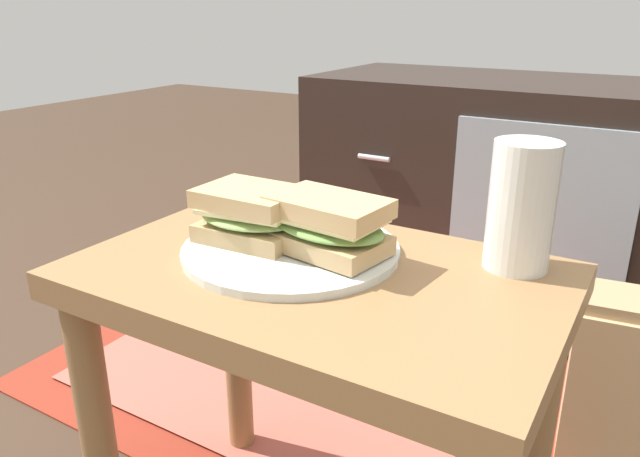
{
  "coord_description": "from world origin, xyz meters",
  "views": [
    {
      "loc": [
        0.34,
        -0.55,
        0.75
      ],
      "look_at": [
        0.0,
        0.0,
        0.51
      ],
      "focal_mm": 34.25,
      "sensor_mm": 36.0,
      "label": 1
    }
  ],
  "objects_px": {
    "paper_bag": "(631,391)",
    "beer_glass": "(521,210)",
    "plate": "(291,249)",
    "sandwich_front": "(252,214)",
    "tv_cabinet": "(507,197)",
    "sandwich_back": "(332,225)"
  },
  "relations": [
    {
      "from": "sandwich_back",
      "to": "sandwich_front",
      "type": "bearing_deg",
      "value": -174.55
    },
    {
      "from": "sandwich_front",
      "to": "sandwich_back",
      "type": "xyz_separation_m",
      "value": [
        0.11,
        0.01,
        0.0
      ]
    },
    {
      "from": "tv_cabinet",
      "to": "sandwich_front",
      "type": "bearing_deg",
      "value": -95.75
    },
    {
      "from": "beer_glass",
      "to": "plate",
      "type": "bearing_deg",
      "value": -158.06
    },
    {
      "from": "plate",
      "to": "sandwich_back",
      "type": "xyz_separation_m",
      "value": [
        0.05,
        0.01,
        0.04
      ]
    },
    {
      "from": "beer_glass",
      "to": "sandwich_back",
      "type": "bearing_deg",
      "value": -153.93
    },
    {
      "from": "plate",
      "to": "paper_bag",
      "type": "height_order",
      "value": "plate"
    },
    {
      "from": "plate",
      "to": "sandwich_back",
      "type": "distance_m",
      "value": 0.07
    },
    {
      "from": "plate",
      "to": "beer_glass",
      "type": "bearing_deg",
      "value": 21.94
    },
    {
      "from": "sandwich_back",
      "to": "plate",
      "type": "bearing_deg",
      "value": -174.55
    },
    {
      "from": "paper_bag",
      "to": "sandwich_front",
      "type": "bearing_deg",
      "value": -138.1
    },
    {
      "from": "sandwich_front",
      "to": "beer_glass",
      "type": "relative_size",
      "value": 0.94
    },
    {
      "from": "sandwich_front",
      "to": "sandwich_back",
      "type": "height_order",
      "value": "sandwich_back"
    },
    {
      "from": "paper_bag",
      "to": "beer_glass",
      "type": "bearing_deg",
      "value": -116.09
    },
    {
      "from": "plate",
      "to": "beer_glass",
      "type": "xyz_separation_m",
      "value": [
        0.25,
        0.1,
        0.07
      ]
    },
    {
      "from": "beer_glass",
      "to": "paper_bag",
      "type": "height_order",
      "value": "beer_glass"
    },
    {
      "from": "sandwich_front",
      "to": "paper_bag",
      "type": "height_order",
      "value": "sandwich_front"
    },
    {
      "from": "plate",
      "to": "sandwich_front",
      "type": "height_order",
      "value": "sandwich_front"
    },
    {
      "from": "beer_glass",
      "to": "paper_bag",
      "type": "relative_size",
      "value": 0.46
    },
    {
      "from": "tv_cabinet",
      "to": "sandwich_back",
      "type": "relative_size",
      "value": 6.02
    },
    {
      "from": "tv_cabinet",
      "to": "sandwich_front",
      "type": "distance_m",
      "value": 0.96
    },
    {
      "from": "tv_cabinet",
      "to": "paper_bag",
      "type": "xyz_separation_m",
      "value": [
        0.35,
        -0.53,
        -0.13
      ]
    }
  ]
}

